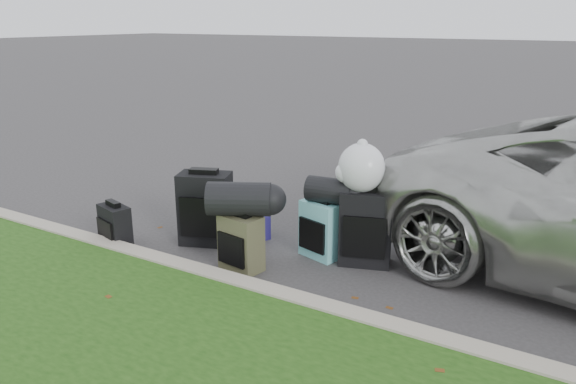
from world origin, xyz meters
The scene contains 12 objects.
ground centered at (0.00, 0.00, 0.00)m, with size 120.00×120.00×0.00m, color #383535.
curb centered at (0.00, -1.00, 0.07)m, with size 120.00×0.18×0.15m, color #9E937F.
suitcase_small_black centered at (-1.52, -0.81, 0.22)m, with size 0.36×0.20×0.45m, color black.
suitcase_large_black_left centered at (-0.82, -0.23, 0.37)m, with size 0.51×0.31×0.74m, color black.
suitcase_olive centered at (-0.14, -0.57, 0.26)m, with size 0.38×0.24×0.52m, color #3C3C26.
suitcase_teal centered at (0.35, 0.07, 0.28)m, with size 0.39×0.23×0.56m, color #58A9AC.
suitcase_large_black_right centered at (0.78, 0.14, 0.36)m, with size 0.48×0.29×0.71m, color black.
tote_green centered at (-1.21, 0.46, 0.15)m, with size 0.26×0.21×0.29m, color #1B792D.
tote_navy centered at (-0.45, 0.15, 0.13)m, with size 0.24×0.19×0.26m, color navy.
duffel_left centered at (-0.16, -0.56, 0.68)m, with size 0.31×0.31×0.57m, color black.
duffel_right centered at (0.43, 0.09, 0.68)m, with size 0.25×0.25×0.44m, color black.
trash_bag centered at (0.72, 0.14, 0.93)m, with size 0.43×0.43×0.43m, color white.
Camera 1 is at (2.68, -4.42, 2.23)m, focal length 35.00 mm.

